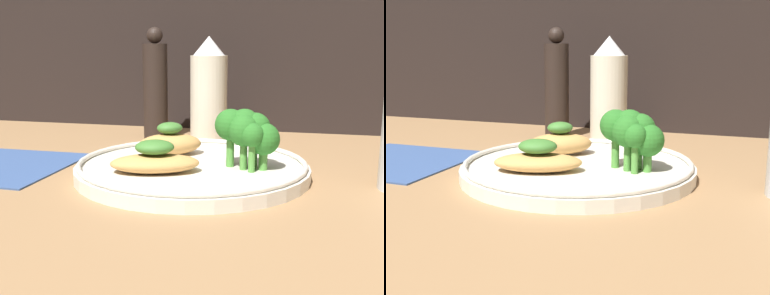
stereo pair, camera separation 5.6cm
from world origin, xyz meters
TOP-DOWN VIEW (x-y plane):
  - ground_plane at (0.00, 0.00)cm, footprint 180.00×180.00cm
  - plate at (0.00, 0.00)cm, footprint 27.26×27.26cm
  - grilled_meat_front at (-3.06, -4.53)cm, footprint 10.81×7.64cm
  - grilled_meat_middle at (-3.97, 4.31)cm, footprint 9.41×8.06cm
  - broccoli_bunch at (6.50, -0.38)cm, footprint 7.44×5.46cm
  - sauce_bottle at (-2.68, 21.84)cm, footprint 5.86×5.86cm
  - pepper_grinder at (-11.58, 21.84)cm, footprint 4.00×4.00cm

SIDE VIEW (x-z plane):
  - ground_plane at x=0.00cm, z-range -1.00..0.00cm
  - plate at x=0.00cm, z-range -0.01..1.99cm
  - grilled_meat_front at x=-3.06cm, z-range 0.95..4.57cm
  - grilled_meat_middle at x=-3.97cm, z-range 0.88..5.07cm
  - broccoli_bunch at x=6.50cm, z-range 2.33..9.05cm
  - sauce_bottle at x=-2.68cm, z-range -0.36..16.19cm
  - pepper_grinder at x=-11.58cm, z-range -0.70..17.29cm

